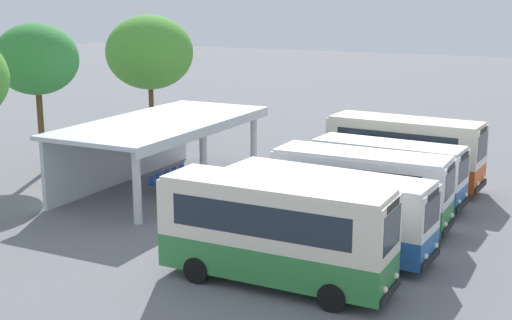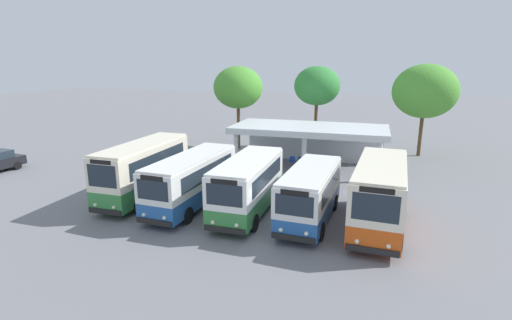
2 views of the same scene
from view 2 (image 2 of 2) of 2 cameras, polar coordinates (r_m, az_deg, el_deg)
The scene contains 15 objects.
ground_plane at distance 20.22m, azimuth -1.34°, elevation -9.97°, with size 180.00×180.00×0.00m, color slate.
city_bus_nearest_orange at distance 24.89m, azimuth -16.27°, elevation -1.17°, with size 2.30×7.83×3.50m.
city_bus_second_in_row at distance 22.87m, azimuth -9.47°, elevation -2.72°, with size 2.64×7.94×3.05m.
city_bus_middle_cream at distance 21.47m, azimuth -1.20°, elevation -3.51°, with size 2.36×7.28×3.15m.
city_bus_fourth_amber at distance 20.64m, azimuth 8.01°, elevation -4.75°, with size 2.57×6.99×2.91m.
city_bus_fifth_blue at distance 20.52m, azimuth 17.83°, elevation -4.65°, with size 2.82×7.72×3.44m.
terminal_canopy at distance 31.66m, azimuth 8.07°, elevation 3.83°, with size 12.07×5.64×3.40m.
waiting_chair_end_by_column at distance 31.48m, azimuth 5.36°, elevation -0.11°, with size 0.45×0.45×0.86m.
waiting_chair_second_from_end at distance 31.41m, azimuth 6.60°, elevation -0.17°, with size 0.45×0.45×0.86m.
waiting_chair_middle_seat at distance 31.29m, azimuth 7.82°, elevation -0.27°, with size 0.45×0.45×0.86m.
waiting_chair_fourth_seat at distance 31.22m, azimuth 9.06°, elevation -0.35°, with size 0.45×0.45×0.86m.
waiting_chair_fifth_seat at distance 31.12m, azimuth 10.30°, elevation -0.44°, with size 0.45×0.45×0.86m.
roadside_tree_behind_canopy at distance 37.99m, azimuth 9.02°, elevation 10.76°, with size 4.38×4.38×7.98m.
roadside_tree_east_of_canopy at distance 37.46m, azimuth 23.72°, elevation 9.29°, with size 5.57×5.57×8.20m.
roadside_tree_west_of_canopy at distance 37.62m, azimuth -2.67°, elevation 10.65°, with size 4.72×4.72×7.97m.
Camera 2 is at (5.80, -17.51, 8.30)m, focal length 27.03 mm.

